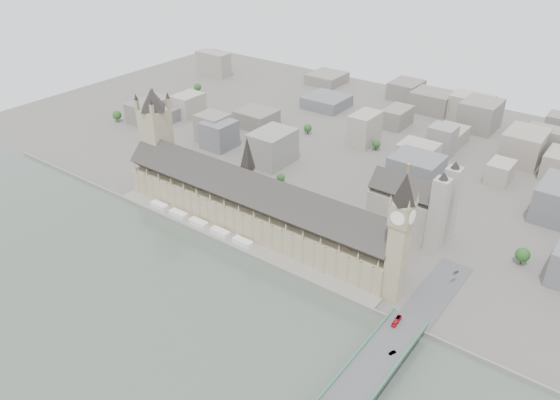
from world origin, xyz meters
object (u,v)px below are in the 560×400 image
Objects in this scene: victoria_tower at (156,134)px; red_bus_north at (397,321)px; elizabeth_tower at (400,229)px; westminster_abbey at (412,207)px; westminster_bridge at (355,392)px; car_approach at (456,272)px; car_silver at (392,353)px; palace_of_westminster at (253,206)px.

victoria_tower is 287.46m from red_bus_north.
westminster_abbey is (-27.08, 87.00, -33.01)m from elizabeth_tower.
car_approach is (6.70, 135.68, 5.89)m from westminster_bridge.
westminster_bridge is 61.36× the size of car_approach.
car_silver is at bearing -63.92° from elizabeth_tower.
car_silver is at bearing -15.13° from victoria_tower.
westminster_abbey is 14.23× the size of car_silver.
palace_of_westminster is 3.90× the size of westminster_abbey.
red_bus_north is at bearing 135.92° from car_silver.
car_silver is (167.52, -72.01, -11.67)m from palace_of_westminster.
car_approach is (168.70, 28.48, -11.69)m from palace_of_westminster.
victoria_tower is at bearing -163.50° from westminster_abbey.
westminster_abbey reaches higher than car_approach.
red_bus_north is (157.36, -45.78, -10.85)m from palace_of_westminster.
victoria_tower is 1.47× the size of westminster_abbey.
westminster_bridge is 4.78× the size of westminster_abbey.
car_silver is at bearing -73.94° from car_approach.
red_bus_north reaches higher than car_silver.
palace_of_westminster is at bearing -145.83° from westminster_abbey.
victoria_tower is 20.93× the size of car_silver.
victoria_tower is at bearing -170.39° from car_silver.
palace_of_westminster is at bearing -178.51° from car_silver.
victoria_tower is at bearing 166.27° from red_bus_north.
westminster_bridge is at bearing -74.16° from car_silver.
palace_of_westminster is 2.47× the size of elizabeth_tower.
victoria_tower is (-122.00, 6.30, 32.50)m from palace_of_westminster.
red_bus_north is 2.42× the size of car_silver.
westminster_abbey is 130.36m from red_bus_north.
elizabeth_tower is (138.00, -11.70, 35.38)m from palace_of_westminster.
westminster_bridge is 36.11m from car_silver.
elizabeth_tower reaches higher than westminster_abbey.
red_bus_north is at bearing -10.56° from victoria_tower.
elizabeth_tower reaches higher than palace_of_westminster.
westminster_bridge is (162.00, -107.20, -17.58)m from palace_of_westminster.
car_silver is 100.49m from car_approach.
red_bus_north is 28.13m from car_silver.
car_silver is at bearing -68.98° from westminster_abbey.
elizabeth_tower is at bearing -110.65° from car_approach.
red_bus_north is at bearing 94.32° from westminster_bridge.
westminster_abbey is at bearing 105.64° from westminster_bridge.
car_silver is at bearing -23.26° from palace_of_westminster.
westminster_abbey is 12.84× the size of car_approach.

